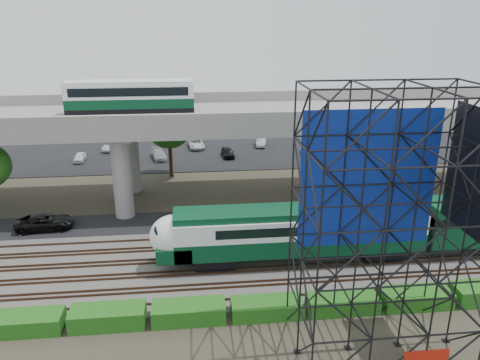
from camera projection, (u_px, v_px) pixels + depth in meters
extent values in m
plane|color=#474233|center=(244.00, 280.00, 34.14)|extent=(140.00, 140.00, 0.00)
cube|color=slate|center=(241.00, 265.00, 35.98)|extent=(90.00, 12.00, 0.20)
cube|color=black|center=(231.00, 220.00, 43.96)|extent=(90.00, 5.00, 0.08)
cube|color=black|center=(217.00, 151.00, 65.97)|extent=(90.00, 18.00, 0.08)
cube|color=#456572|center=(210.00, 119.00, 86.58)|extent=(140.00, 40.00, 0.03)
cube|color=#472D1E|center=(248.00, 298.00, 31.50)|extent=(90.00, 0.08, 0.16)
cube|color=#472D1E|center=(246.00, 286.00, 32.84)|extent=(90.00, 0.08, 0.16)
cube|color=#472D1E|center=(245.00, 282.00, 33.37)|extent=(90.00, 0.08, 0.16)
cube|color=#472D1E|center=(243.00, 272.00, 34.72)|extent=(90.00, 0.08, 0.16)
cube|color=#472D1E|center=(242.00, 268.00, 35.24)|extent=(90.00, 0.08, 0.16)
cube|color=#472D1E|center=(240.00, 258.00, 36.59)|extent=(90.00, 0.08, 0.16)
cube|color=#472D1E|center=(239.00, 255.00, 37.12)|extent=(90.00, 0.08, 0.16)
cube|color=#472D1E|center=(237.00, 246.00, 38.46)|extent=(90.00, 0.08, 0.16)
cube|color=#472D1E|center=(237.00, 243.00, 38.99)|extent=(90.00, 0.08, 0.16)
cube|color=#472D1E|center=(235.00, 236.00, 40.34)|extent=(90.00, 0.08, 0.16)
cube|color=black|center=(215.00, 258.00, 35.54)|extent=(3.00, 2.20, 0.90)
cube|color=black|center=(380.00, 250.00, 36.84)|extent=(3.00, 2.20, 0.90)
cube|color=#083D21|center=(299.00, 240.00, 35.80)|extent=(19.00, 3.00, 1.40)
cube|color=white|center=(300.00, 223.00, 35.31)|extent=(19.00, 3.00, 1.50)
cube|color=#083D21|center=(301.00, 211.00, 34.98)|extent=(19.00, 2.60, 0.50)
cube|color=black|center=(313.00, 222.00, 35.40)|extent=(15.00, 3.06, 0.70)
ellipsoid|color=white|center=(174.00, 236.00, 34.55)|extent=(3.60, 3.00, 3.20)
cube|color=#083D21|center=(175.00, 248.00, 34.90)|extent=(2.60, 3.00, 1.10)
cube|color=black|center=(158.00, 230.00, 34.27)|extent=(0.48, 2.00, 1.09)
cube|color=#083D21|center=(474.00, 221.00, 36.86)|extent=(8.00, 3.00, 3.40)
cube|color=#9E9B93|center=(226.00, 118.00, 46.23)|extent=(80.00, 12.00, 1.20)
cube|color=#9E9B93|center=(231.00, 119.00, 40.46)|extent=(80.00, 0.50, 1.10)
cube|color=#9E9B93|center=(222.00, 97.00, 51.23)|extent=(80.00, 0.50, 1.10)
cylinder|color=#9E9B93|center=(122.00, 177.00, 43.50)|extent=(1.80, 1.80, 8.00)
cylinder|color=#9E9B93|center=(131.00, 156.00, 50.06)|extent=(1.80, 1.80, 8.00)
cube|color=#9E9B93|center=(124.00, 130.00, 45.54)|extent=(2.40, 9.00, 0.60)
cylinder|color=#9E9B93|center=(331.00, 170.00, 45.50)|extent=(1.80, 1.80, 8.00)
cylinder|color=#9E9B93|center=(313.00, 150.00, 52.05)|extent=(1.80, 1.80, 8.00)
cube|color=#9E9B93|center=(324.00, 125.00, 47.53)|extent=(2.40, 9.00, 0.60)
cylinder|color=#9E9B93|center=(466.00, 146.00, 53.85)|extent=(1.80, 1.80, 8.00)
cube|color=black|center=(132.00, 111.00, 45.01)|extent=(12.00, 2.50, 0.70)
cube|color=#083D21|center=(131.00, 102.00, 44.74)|extent=(12.00, 2.50, 0.90)
cube|color=white|center=(130.00, 91.00, 44.37)|extent=(12.00, 2.50, 1.30)
cube|color=black|center=(130.00, 90.00, 44.35)|extent=(11.00, 2.56, 0.80)
cube|color=white|center=(129.00, 82.00, 44.10)|extent=(12.00, 2.40, 0.30)
cube|color=navy|center=(368.00, 179.00, 27.04)|extent=(8.10, 0.08, 8.25)
cube|color=black|center=(477.00, 174.00, 24.24)|extent=(0.06, 5.40, 6.75)
cube|color=black|center=(373.00, 346.00, 27.30)|extent=(9.36, 6.36, 0.08)
cube|color=#135112|center=(24.00, 323.00, 28.53)|extent=(4.60, 1.80, 1.10)
cube|color=#135112|center=(108.00, 317.00, 29.01)|extent=(4.60, 1.80, 1.20)
cube|color=#135112|center=(189.00, 312.00, 29.52)|extent=(4.60, 1.80, 1.15)
cube|color=#135112|center=(267.00, 308.00, 30.04)|extent=(4.60, 1.80, 1.03)
cube|color=#135112|center=(342.00, 303.00, 30.54)|extent=(4.60, 1.80, 1.01)
cube|color=#135112|center=(416.00, 298.00, 31.02)|extent=(4.60, 1.80, 1.12)
cylinder|color=#382314|center=(369.00, 184.00, 46.43)|extent=(0.44, 0.44, 4.80)
ellipsoid|color=#135112|center=(373.00, 153.00, 45.36)|extent=(4.94, 4.94, 4.18)
cylinder|color=#382314|center=(171.00, 157.00, 55.21)|extent=(0.44, 0.44, 4.80)
ellipsoid|color=#135112|center=(169.00, 130.00, 54.14)|extent=(4.94, 4.94, 4.18)
imported|color=black|center=(45.00, 222.00, 41.79)|extent=(5.15, 2.69, 1.38)
imported|color=white|center=(80.00, 157.00, 61.16)|extent=(1.35, 3.21, 1.09)
imported|color=#A0A2A8|center=(111.00, 146.00, 66.13)|extent=(2.02, 3.98, 1.25)
imported|color=#96999D|center=(159.00, 154.00, 62.16)|extent=(2.54, 4.39, 1.20)
imported|color=silver|center=(196.00, 143.00, 67.33)|extent=(2.57, 4.72, 1.26)
imported|color=black|center=(228.00, 152.00, 63.07)|extent=(1.77, 3.81, 1.26)
imported|color=#9A9BA1|center=(261.00, 142.00, 68.28)|extent=(2.06, 4.01, 1.26)
imported|color=white|center=(307.00, 150.00, 64.18)|extent=(2.21, 4.00, 1.10)
imported|color=#9FA2A7|center=(339.00, 140.00, 69.47)|extent=(2.37, 4.37, 1.16)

